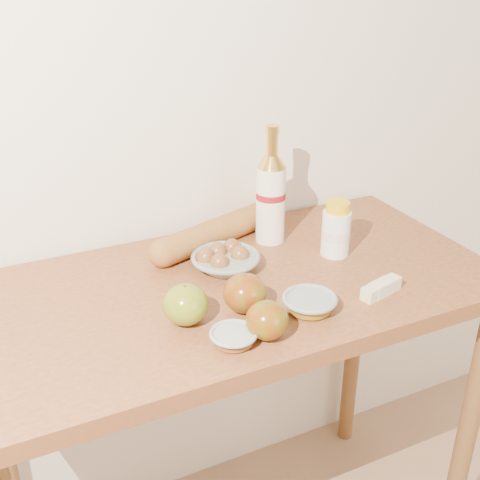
# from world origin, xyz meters

# --- Properties ---
(back_wall) EXTENTS (3.50, 0.02, 2.60)m
(back_wall) POSITION_xyz_m (0.00, 1.51, 1.30)
(back_wall) COLOR white
(back_wall) RESTS_ON ground
(table) EXTENTS (1.20, 0.60, 0.90)m
(table) POSITION_xyz_m (0.00, 1.18, 0.78)
(table) COLOR #985931
(table) RESTS_ON ground
(bourbon_bottle) EXTENTS (0.09, 0.09, 0.30)m
(bourbon_bottle) POSITION_xyz_m (0.17, 1.34, 1.02)
(bourbon_bottle) COLOR white
(bourbon_bottle) RESTS_ON table
(cream_bottle) EXTENTS (0.08, 0.08, 0.14)m
(cream_bottle) POSITION_xyz_m (0.28, 1.20, 0.96)
(cream_bottle) COLOR white
(cream_bottle) RESTS_ON table
(egg_bowl) EXTENTS (0.20, 0.20, 0.06)m
(egg_bowl) POSITION_xyz_m (0.01, 1.25, 0.92)
(egg_bowl) COLOR gray
(egg_bowl) RESTS_ON table
(baguette) EXTENTS (0.41, 0.19, 0.07)m
(baguette) POSITION_xyz_m (0.04, 1.38, 0.93)
(baguette) COLOR #AF7235
(baguette) RESTS_ON table
(apple_yellowgreen) EXTENTS (0.11, 0.11, 0.08)m
(apple_yellowgreen) POSITION_xyz_m (-0.15, 1.08, 0.94)
(apple_yellowgreen) COLOR olive
(apple_yellowgreen) RESTS_ON table
(apple_redgreen_front) EXTENTS (0.10, 0.10, 0.08)m
(apple_redgreen_front) POSITION_xyz_m (-0.03, 0.96, 0.94)
(apple_redgreen_front) COLOR #971608
(apple_redgreen_front) RESTS_ON table
(apple_redgreen_right) EXTENTS (0.10, 0.10, 0.08)m
(apple_redgreen_right) POSITION_xyz_m (-0.03, 1.07, 0.94)
(apple_redgreen_right) COLOR #99080B
(apple_redgreen_right) RESTS_ON table
(sugar_bowl) EXTENTS (0.12, 0.12, 0.03)m
(sugar_bowl) POSITION_xyz_m (-0.10, 0.97, 0.91)
(sugar_bowl) COLOR #98A5A0
(sugar_bowl) RESTS_ON table
(syrup_bowl) EXTENTS (0.15, 0.15, 0.03)m
(syrup_bowl) POSITION_xyz_m (0.09, 1.01, 0.92)
(syrup_bowl) COLOR gray
(syrup_bowl) RESTS_ON table
(butter_stick) EXTENTS (0.11, 0.05, 0.03)m
(butter_stick) POSITION_xyz_m (0.27, 1.00, 0.91)
(butter_stick) COLOR beige
(butter_stick) RESTS_ON table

